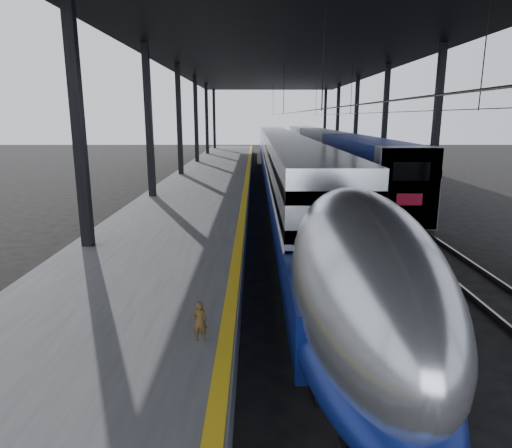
{
  "coord_description": "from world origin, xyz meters",
  "views": [
    {
      "loc": [
        -0.13,
        -9.95,
        5.25
      ],
      "look_at": [
        -0.1,
        3.89,
        2.0
      ],
      "focal_mm": 32.0,
      "sensor_mm": 36.0,
      "label": 1
    }
  ],
  "objects": [
    {
      "name": "second_train",
      "position": [
        7.0,
        38.09,
        1.99
      ],
      "size": [
        2.85,
        56.05,
        3.92
      ],
      "color": "navy",
      "rests_on": "ground"
    },
    {
      "name": "canopy",
      "position": [
        1.9,
        20.0,
        9.12
      ],
      "size": [
        18.0,
        75.0,
        9.47
      ],
      "color": "black",
      "rests_on": "ground"
    },
    {
      "name": "ground",
      "position": [
        0.0,
        0.0,
        0.0
      ],
      "size": [
        160.0,
        160.0,
        0.0
      ],
      "primitive_type": "plane",
      "color": "black",
      "rests_on": "ground"
    },
    {
      "name": "rails",
      "position": [
        4.5,
        20.0,
        0.08
      ],
      "size": [
        6.52,
        80.0,
        0.16
      ],
      "color": "slate",
      "rests_on": "ground"
    },
    {
      "name": "yellow_strip",
      "position": [
        -0.7,
        20.0,
        1.0
      ],
      "size": [
        0.3,
        80.0,
        0.01
      ],
      "primitive_type": "cube",
      "color": "yellow",
      "rests_on": "platform"
    },
    {
      "name": "child",
      "position": [
        -1.2,
        -1.8,
        1.4
      ],
      "size": [
        0.31,
        0.22,
        0.81
      ],
      "primitive_type": "imported",
      "rotation": [
        0.0,
        0.0,
        3.23
      ],
      "color": "#513A1B",
      "rests_on": "platform"
    },
    {
      "name": "tgv_train",
      "position": [
        2.0,
        26.27,
        1.85
      ],
      "size": [
        2.76,
        65.2,
        3.96
      ],
      "color": "silver",
      "rests_on": "ground"
    },
    {
      "name": "platform",
      "position": [
        -3.5,
        20.0,
        0.5
      ],
      "size": [
        6.0,
        80.0,
        1.0
      ],
      "primitive_type": "cube",
      "color": "#4C4C4F",
      "rests_on": "ground"
    }
  ]
}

